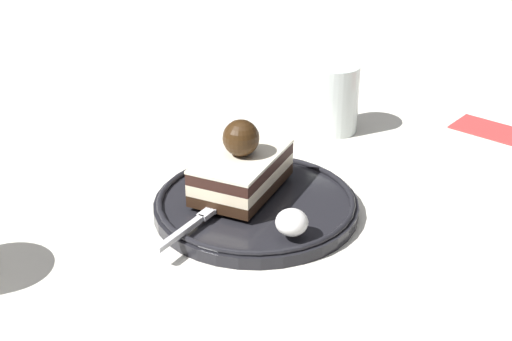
{
  "coord_description": "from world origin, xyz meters",
  "views": [
    {
      "loc": [
        -0.67,
        -0.08,
        0.39
      ],
      "look_at": [
        -0.01,
        0.02,
        0.05
      ],
      "focal_mm": 53.25,
      "sensor_mm": 36.0,
      "label": 1
    }
  ],
  "objects_px": {
    "dessert_plate": "(256,205)",
    "cake_slice": "(242,167)",
    "whipped_cream_dollop": "(292,222)",
    "fork": "(196,222)",
    "drink_glass_far": "(334,102)",
    "folded_napkin": "(492,130)"
  },
  "relations": [
    {
      "from": "dessert_plate",
      "to": "cake_slice",
      "type": "distance_m",
      "value": 0.04
    },
    {
      "from": "whipped_cream_dollop",
      "to": "fork",
      "type": "xyz_separation_m",
      "value": [
        0.0,
        0.09,
        -0.01
      ]
    },
    {
      "from": "fork",
      "to": "dessert_plate",
      "type": "bearing_deg",
      "value": -38.89
    },
    {
      "from": "fork",
      "to": "cake_slice",
      "type": "bearing_deg",
      "value": -22.26
    },
    {
      "from": "dessert_plate",
      "to": "cake_slice",
      "type": "xyz_separation_m",
      "value": [
        0.02,
        0.02,
        0.03
      ]
    },
    {
      "from": "cake_slice",
      "to": "drink_glass_far",
      "type": "height_order",
      "value": "cake_slice"
    },
    {
      "from": "whipped_cream_dollop",
      "to": "fork",
      "type": "relative_size",
      "value": 0.29
    },
    {
      "from": "fork",
      "to": "folded_napkin",
      "type": "relative_size",
      "value": 1.08
    },
    {
      "from": "dessert_plate",
      "to": "fork",
      "type": "distance_m",
      "value": 0.08
    },
    {
      "from": "dessert_plate",
      "to": "whipped_cream_dollop",
      "type": "distance_m",
      "value": 0.08
    },
    {
      "from": "dessert_plate",
      "to": "cake_slice",
      "type": "bearing_deg",
      "value": 47.4
    },
    {
      "from": "whipped_cream_dollop",
      "to": "fork",
      "type": "height_order",
      "value": "whipped_cream_dollop"
    },
    {
      "from": "drink_glass_far",
      "to": "dessert_plate",
      "type": "bearing_deg",
      "value": 163.7
    },
    {
      "from": "drink_glass_far",
      "to": "fork",
      "type": "bearing_deg",
      "value": 158.02
    },
    {
      "from": "folded_napkin",
      "to": "fork",
      "type": "bearing_deg",
      "value": 134.42
    },
    {
      "from": "folded_napkin",
      "to": "drink_glass_far",
      "type": "bearing_deg",
      "value": 97.68
    },
    {
      "from": "dessert_plate",
      "to": "drink_glass_far",
      "type": "bearing_deg",
      "value": -16.3
    },
    {
      "from": "whipped_cream_dollop",
      "to": "drink_glass_far",
      "type": "relative_size",
      "value": 0.36
    },
    {
      "from": "drink_glass_far",
      "to": "folded_napkin",
      "type": "relative_size",
      "value": 0.89
    },
    {
      "from": "dessert_plate",
      "to": "fork",
      "type": "bearing_deg",
      "value": 141.11
    },
    {
      "from": "drink_glass_far",
      "to": "folded_napkin",
      "type": "xyz_separation_m",
      "value": [
        0.03,
        -0.2,
        -0.04
      ]
    },
    {
      "from": "whipped_cream_dollop",
      "to": "drink_glass_far",
      "type": "bearing_deg",
      "value": -4.11
    }
  ]
}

